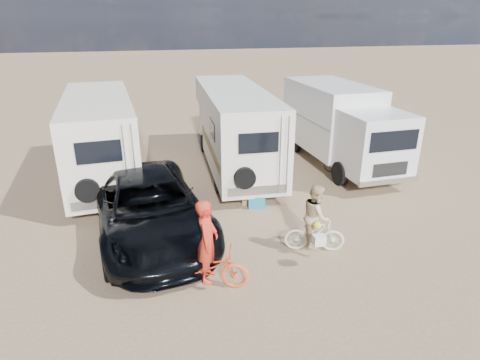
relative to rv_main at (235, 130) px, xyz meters
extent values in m
plane|color=#907456|center=(-0.03, -7.27, -1.56)|extent=(140.00, 140.00, 0.00)
imported|color=black|center=(-3.53, -4.72, -0.71)|extent=(3.60, 6.42, 1.69)
imported|color=#EF481F|center=(-2.37, -7.38, -1.08)|extent=(1.94, 1.23, 0.96)
imported|color=beige|center=(0.54, -6.58, -1.09)|extent=(1.61, 0.90, 0.93)
imported|color=red|center=(-2.37, -7.38, -0.59)|extent=(0.68, 0.82, 1.94)
imported|color=tan|center=(0.54, -6.58, -0.73)|extent=(0.85, 0.97, 1.66)
imported|color=black|center=(4.07, -1.62, -1.09)|extent=(1.88, 1.24, 0.94)
cube|color=teal|center=(-0.19, -3.73, -1.35)|extent=(0.58, 0.47, 0.42)
cube|color=olive|center=(-0.33, -3.32, -1.37)|extent=(0.54, 0.54, 0.38)
camera|label=1|loc=(-3.53, -15.00, 4.12)|focal=30.39mm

